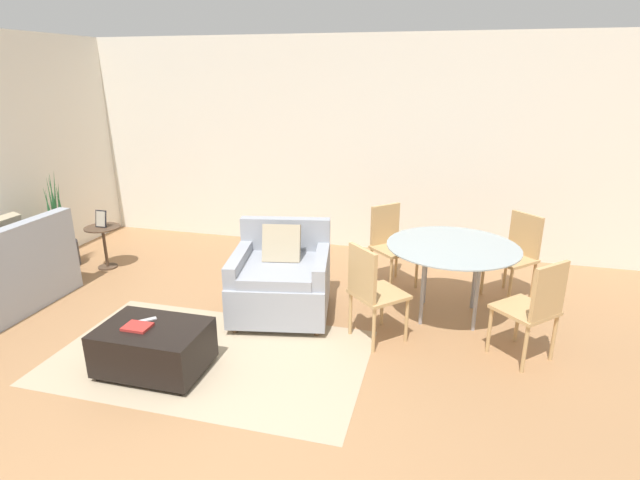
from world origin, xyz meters
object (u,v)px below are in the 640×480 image
potted_plant (62,243)px  dining_chair_far_right (517,250)px  dining_table (452,252)px  side_table (104,239)px  book_stack (137,327)px  armchair (281,280)px  picture_frame (101,219)px  tv_remote_primary (147,320)px  dining_chair_far_left (390,240)px  dining_chair_near_right (535,305)px  ottoman (154,347)px  dining_chair_near_left (371,288)px

potted_plant → dining_chair_far_right: (5.31, 0.49, 0.23)m
dining_table → side_table: bearing=176.4°
side_table → book_stack: bearing=-47.5°
armchair → picture_frame: 2.57m
tv_remote_primary → picture_frame: picture_frame is taller
picture_frame → dining_chair_far_left: bearing=6.8°
book_stack → dining_table: bearing=34.3°
side_table → dining_chair_far_right: (4.76, 0.41, 0.15)m
potted_plant → dining_chair_far_right: 5.34m
potted_plant → dining_table: (4.64, -0.18, 0.38)m
dining_chair_far_left → dining_chair_far_right: same height
dining_chair_far_left → potted_plant: bearing=-172.9°
potted_plant → picture_frame: potted_plant is taller
picture_frame → dining_chair_near_right: 4.85m
tv_remote_primary → side_table: size_ratio=0.25×
potted_plant → dining_table: potted_plant is taller
ottoman → dining_table: dining_table is taller
dining_chair_far_left → dining_table: bearing=-45.0°
dining_chair_near_left → dining_chair_near_right: (1.34, 0.00, 0.00)m
tv_remote_primary → potted_plant: (-2.28, 1.67, -0.10)m
potted_plant → side_table: potted_plant is taller
tv_remote_primary → side_table: (-1.72, 1.75, -0.03)m
dining_chair_near_left → book_stack: bearing=-150.8°
dining_chair_far_right → dining_chair_near_left: bearing=-135.0°
dining_chair_near_left → tv_remote_primary: bearing=-154.2°
book_stack → dining_chair_near_right: size_ratio=0.23×
picture_frame → dining_chair_far_right: dining_chair_far_right is taller
potted_plant → picture_frame: bearing=8.4°
book_stack → dining_chair_far_left: 2.85m
ottoman → dining_chair_near_right: (2.94, 0.91, 0.30)m
dining_chair_near_right → potted_plant: bearing=171.0°
ottoman → book_stack: bearing=-158.6°
armchair → picture_frame: (-2.48, 0.61, 0.27)m
tv_remote_primary → potted_plant: 2.82m
armchair → side_table: 2.56m
dining_chair_far_left → dining_chair_near_left: bearing=-90.0°
picture_frame → dining_table: dining_table is taller
potted_plant → dining_table: bearing=-2.2°
potted_plant → dining_chair_near_left: bearing=-12.0°
dining_chair_near_right → dining_chair_far_right: (0.00, 1.34, 0.00)m
book_stack → dining_chair_far_left: (1.70, 2.29, 0.12)m
dining_chair_near_left → dining_chair_far_right: same height
side_table → armchair: bearing=-13.8°
dining_chair_near_left → armchair: bearing=161.4°
potted_plant → dining_chair_near_left: potted_plant is taller
book_stack → picture_frame: (-1.72, 1.88, 0.22)m
armchair → dining_chair_far_right: (2.27, 1.02, 0.16)m
ottoman → dining_chair_far_left: (1.60, 2.25, 0.30)m
tv_remote_primary → picture_frame: 2.47m
ottoman → dining_chair_far_right: bearing=37.4°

